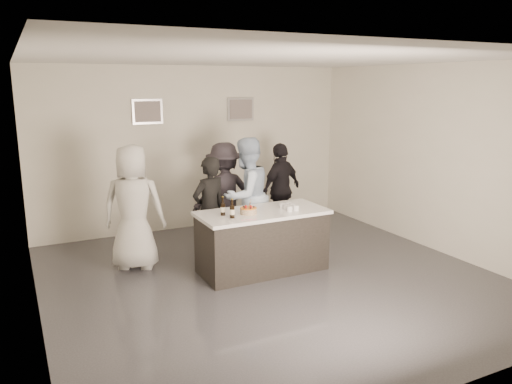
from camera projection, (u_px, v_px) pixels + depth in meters
floor at (272, 279)px, 7.02m from camera, size 6.00×6.00×0.00m
ceiling at (273, 58)px, 6.37m from camera, size 6.00×6.00×0.00m
wall_back at (196, 148)px, 9.32m from camera, size 6.00×0.04×3.00m
wall_front at (447, 232)px, 4.07m from camera, size 6.00×0.04×3.00m
wall_left at (29, 196)px, 5.39m from camera, size 0.04×6.00×3.00m
wall_right at (437, 159)px, 8.00m from camera, size 0.04×6.00×3.00m
picture_left at (147, 112)px, 8.75m from camera, size 0.54×0.04×0.44m
picture_right at (240, 109)px, 9.53m from camera, size 0.54×0.04×0.44m
bar_counter at (262, 241)px, 7.23m from camera, size 1.86×0.86×0.90m
cake at (248, 211)px, 6.98m from camera, size 0.24×0.24×0.08m
beer_bottle_a at (223, 206)px, 6.87m from camera, size 0.07×0.07×0.26m
beer_bottle_b at (232, 209)px, 6.74m from camera, size 0.07×0.07×0.26m
tumbler_cluster at (289, 207)px, 7.22m from camera, size 0.19×0.30×0.08m
candles at (250, 220)px, 6.68m from camera, size 0.24×0.08×0.01m
person_main_black at (209, 210)px, 7.54m from camera, size 0.68×0.55×1.63m
person_main_blue at (246, 196)px, 7.94m from camera, size 1.10×0.99×1.86m
person_guest_left at (133, 207)px, 7.25m from camera, size 1.07×0.93×1.85m
person_guest_right at (281, 189)px, 8.93m from camera, size 1.05×0.74×1.66m
person_guest_back at (225, 194)px, 8.39m from camera, size 1.13×0.66×1.73m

